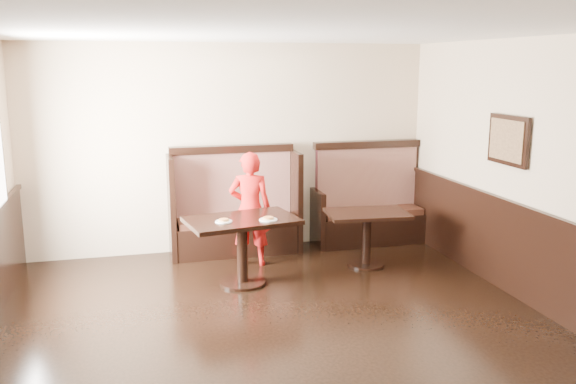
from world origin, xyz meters
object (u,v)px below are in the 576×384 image
object	(u,v)px
table_main	(242,234)
table_neighbor	(367,225)
booth_neighbor	(369,209)
booth_main	(235,214)
child	(250,209)

from	to	relation	value
table_main	table_neighbor	world-z (taller)	table_main
booth_neighbor	table_neighbor	world-z (taller)	booth_neighbor
booth_main	booth_neighbor	world-z (taller)	same
booth_neighbor	child	world-z (taller)	child
table_main	child	xyz separation A→B (m)	(0.23, 0.67, 0.12)
booth_neighbor	table_main	bearing A→B (deg)	-148.76
table_main	table_neighbor	bearing A→B (deg)	-0.78
booth_main	child	xyz separation A→B (m)	(0.10, -0.59, 0.20)
booth_main	table_neighbor	xyz separation A→B (m)	(1.52, -0.99, -0.00)
booth_main	child	bearing A→B (deg)	-80.26
table_main	child	world-z (taller)	child
booth_neighbor	table_main	world-z (taller)	booth_neighbor
table_main	child	distance (m)	0.72
booth_neighbor	table_neighbor	distance (m)	1.08
booth_main	table_neighbor	bearing A→B (deg)	-33.12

